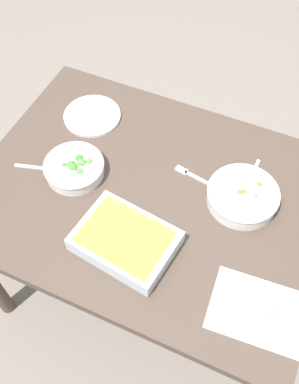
# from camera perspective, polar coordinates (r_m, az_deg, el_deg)

# --- Properties ---
(ground_plane) EXTENTS (6.00, 6.00, 0.00)m
(ground_plane) POSITION_cam_1_polar(r_m,az_deg,el_deg) (2.16, -0.00, -11.22)
(ground_plane) COLOR slate
(dining_table) EXTENTS (1.20, 0.90, 0.74)m
(dining_table) POSITION_cam_1_polar(r_m,az_deg,el_deg) (1.59, -0.00, -1.85)
(dining_table) COLOR #4C3D33
(dining_table) RESTS_ON ground_plane
(placemat) EXTENTS (0.29, 0.22, 0.00)m
(placemat) POSITION_cam_1_polar(r_m,az_deg,el_deg) (1.36, 13.88, -14.67)
(placemat) COLOR silver
(placemat) RESTS_ON dining_table
(stew_bowl) EXTENTS (0.24, 0.24, 0.06)m
(stew_bowl) POSITION_cam_1_polar(r_m,az_deg,el_deg) (1.50, 11.91, -0.46)
(stew_bowl) COLOR silver
(stew_bowl) RESTS_ON dining_table
(broccoli_bowl) EXTENTS (0.21, 0.21, 0.06)m
(broccoli_bowl) POSITION_cam_1_polar(r_m,az_deg,el_deg) (1.56, -9.63, 3.12)
(broccoli_bowl) COLOR silver
(broccoli_bowl) RESTS_ON dining_table
(baking_dish) EXTENTS (0.33, 0.26, 0.06)m
(baking_dish) POSITION_cam_1_polar(r_m,az_deg,el_deg) (1.38, -3.12, -6.23)
(baking_dish) COLOR silver
(baking_dish) RESTS_ON dining_table
(drink_cup) EXTENTS (0.07, 0.07, 0.08)m
(drink_cup) POSITION_cam_1_polar(r_m,az_deg,el_deg) (1.32, 14.20, -14.12)
(drink_cup) COLOR #B2BCC6
(drink_cup) RESTS_ON dining_table
(side_plate) EXTENTS (0.22, 0.22, 0.01)m
(side_plate) POSITION_cam_1_polar(r_m,az_deg,el_deg) (1.75, -7.38, 9.71)
(side_plate) COLOR silver
(side_plate) RESTS_ON dining_table
(spoon_by_stew) EXTENTS (0.03, 0.18, 0.01)m
(spoon_by_stew) POSITION_cam_1_polar(r_m,az_deg,el_deg) (1.57, 12.66, 1.15)
(spoon_by_stew) COLOR silver
(spoon_by_stew) RESTS_ON dining_table
(spoon_by_broccoli) EXTENTS (0.17, 0.07, 0.01)m
(spoon_by_broccoli) POSITION_cam_1_polar(r_m,az_deg,el_deg) (1.61, -13.24, 2.96)
(spoon_by_broccoli) COLOR silver
(spoon_by_broccoli) RESTS_ON dining_table
(spoon_spare) EXTENTS (0.08, 0.17, 0.01)m
(spoon_spare) POSITION_cam_1_polar(r_m,az_deg,el_deg) (1.37, 15.00, -13.37)
(spoon_spare) COLOR silver
(spoon_spare) RESTS_ON dining_table
(fork_on_table) EXTENTS (0.18, 0.05, 0.01)m
(fork_on_table) POSITION_cam_1_polar(r_m,az_deg,el_deg) (1.56, 5.78, 2.00)
(fork_on_table) COLOR silver
(fork_on_table) RESTS_ON dining_table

